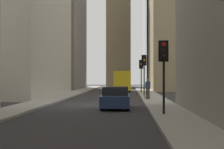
{
  "coord_description": "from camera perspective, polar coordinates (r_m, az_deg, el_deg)",
  "views": [
    {
      "loc": [
        -24.9,
        -2.22,
        2.02
      ],
      "look_at": [
        9.06,
        -0.58,
        2.28
      ],
      "focal_mm": 54.81,
      "sensor_mm": 36.0,
      "label": 1
    }
  ],
  "objects": [
    {
      "name": "ground_plane",
      "position": [
        25.08,
        -2.32,
        -5.06
      ],
      "size": [
        135.0,
        135.0,
        0.0
      ],
      "primitive_type": "plane",
      "color": "#302D30"
    },
    {
      "name": "sidewalk_right",
      "position": [
        25.87,
        -12.34,
        -4.75
      ],
      "size": [
        90.0,
        2.2,
        0.14
      ],
      "primitive_type": "cube",
      "color": "#A8A399",
      "rests_on": "ground_plane"
    },
    {
      "name": "sidewalk_left",
      "position": [
        25.08,
        8.01,
        -4.9
      ],
      "size": [
        90.0,
        2.2,
        0.14
      ],
      "primitive_type": "cube",
      "color": "#A8A399",
      "rests_on": "ground_plane"
    },
    {
      "name": "building_left_far",
      "position": [
        56.0,
        11.48,
        9.22
      ],
      "size": [
        16.12,
        10.5,
        22.8
      ],
      "color": "#9E8966",
      "rests_on": "ground_plane"
    },
    {
      "name": "building_right_far",
      "position": [
        58.53,
        -10.11,
        10.66
      ],
      "size": [
        14.8,
        10.0,
        26.56
      ],
      "color": "gray",
      "rests_on": "ground_plane"
    },
    {
      "name": "delivery_truck",
      "position": [
        47.2,
        1.77,
        -1.12
      ],
      "size": [
        6.46,
        2.25,
        2.84
      ],
      "color": "yellow",
      "rests_on": "ground_plane"
    },
    {
      "name": "sedan_navy",
      "position": [
        21.94,
        0.63,
        -3.98
      ],
      "size": [
        4.3,
        1.78,
        1.42
      ],
      "color": "navy",
      "rests_on": "ground_plane"
    },
    {
      "name": "traffic_light_foreground",
      "position": [
        17.66,
        8.63,
        2.46
      ],
      "size": [
        0.43,
        0.52,
        3.78
      ],
      "color": "black",
      "rests_on": "sidewalk_left"
    },
    {
      "name": "traffic_light_midblock",
      "position": [
        35.16,
        5.38,
        1.5
      ],
      "size": [
        0.43,
        0.52,
        4.17
      ],
      "color": "black",
      "rests_on": "sidewalk_left"
    },
    {
      "name": "traffic_light_far_junction",
      "position": [
        42.33,
        4.9,
        1.03
      ],
      "size": [
        0.43,
        0.52,
        4.03
      ],
      "color": "black",
      "rests_on": "sidewalk_left"
    },
    {
      "name": "pedestrian",
      "position": [
        29.41,
        6.0,
        -2.23
      ],
      "size": [
        0.26,
        0.44,
        1.75
      ],
      "color": "#473D33",
      "rests_on": "sidewalk_left"
    },
    {
      "name": "discarded_bottle",
      "position": [
        30.25,
        5.48,
        -3.79
      ],
      "size": [
        0.07,
        0.07,
        0.27
      ],
      "color": "brown",
      "rests_on": "sidewalk_left"
    }
  ]
}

